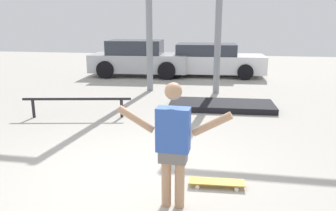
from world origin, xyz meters
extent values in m
plane|color=#B2ADA3|center=(0.00, 0.00, 0.00)|extent=(36.00, 36.00, 0.00)
cylinder|color=tan|center=(0.65, -0.64, 0.36)|extent=(0.12, 0.12, 0.72)
cylinder|color=tan|center=(0.81, -0.65, 0.36)|extent=(0.12, 0.12, 0.72)
cube|color=slate|center=(0.73, -0.65, 0.66)|extent=(0.34, 0.20, 0.16)
cube|color=#3359B2|center=(0.73, -0.65, 0.99)|extent=(0.40, 0.21, 0.52)
sphere|color=tan|center=(0.73, -0.65, 1.44)|extent=(0.20, 0.20, 0.20)
cylinder|color=tan|center=(0.28, -0.62, 1.08)|extent=(0.47, 0.11, 0.32)
cylinder|color=tan|center=(1.18, -0.67, 1.08)|extent=(0.47, 0.11, 0.32)
cube|color=gold|center=(1.25, -0.07, 0.07)|extent=(0.77, 0.25, 0.01)
cylinder|color=silver|center=(1.50, 0.06, 0.03)|extent=(0.06, 0.03, 0.05)
cylinder|color=silver|center=(1.51, -0.16, 0.03)|extent=(0.06, 0.03, 0.05)
cylinder|color=silver|center=(0.98, 0.03, 0.03)|extent=(0.06, 0.03, 0.05)
cylinder|color=silver|center=(1.00, -0.19, 0.03)|extent=(0.06, 0.03, 0.05)
cube|color=black|center=(1.26, 4.17, 0.07)|extent=(2.73, 1.24, 0.15)
cylinder|color=black|center=(-2.07, 2.75, 0.44)|extent=(2.49, 0.51, 0.06)
cylinder|color=black|center=(-3.08, 2.56, 0.22)|extent=(0.07, 0.07, 0.44)
cylinder|color=black|center=(-1.05, 2.93, 0.22)|extent=(0.07, 0.07, 0.44)
cylinder|color=gray|center=(-1.06, 6.02, 2.62)|extent=(0.20, 0.20, 5.23)
cylinder|color=gray|center=(1.06, 6.02, 2.62)|extent=(0.20, 0.20, 5.23)
cube|color=#B7BABF|center=(-2.16, 8.92, 0.54)|extent=(4.02, 1.92, 0.71)
cube|color=#2D333D|center=(-2.31, 8.91, 1.17)|extent=(2.25, 1.68, 0.56)
cylinder|color=black|center=(-0.99, 9.82, 0.35)|extent=(0.70, 0.26, 0.69)
cylinder|color=black|center=(-0.89, 8.18, 0.35)|extent=(0.70, 0.26, 0.69)
cylinder|color=black|center=(-3.42, 9.66, 0.35)|extent=(0.70, 0.26, 0.69)
cylinder|color=black|center=(-3.32, 8.03, 0.35)|extent=(0.70, 0.26, 0.69)
cube|color=white|center=(0.72, 9.42, 0.51)|extent=(4.41, 1.92, 0.69)
cube|color=#2D333D|center=(0.55, 9.41, 1.08)|extent=(2.45, 1.70, 0.45)
cylinder|color=black|center=(2.03, 10.33, 0.30)|extent=(0.61, 0.24, 0.60)
cylinder|color=black|center=(2.10, 8.63, 0.30)|extent=(0.61, 0.24, 0.60)
cylinder|color=black|center=(-0.66, 10.22, 0.30)|extent=(0.61, 0.24, 0.60)
cylinder|color=black|center=(-0.59, 8.51, 0.30)|extent=(0.61, 0.24, 0.60)
camera|label=1|loc=(1.28, -4.20, 2.20)|focal=35.00mm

